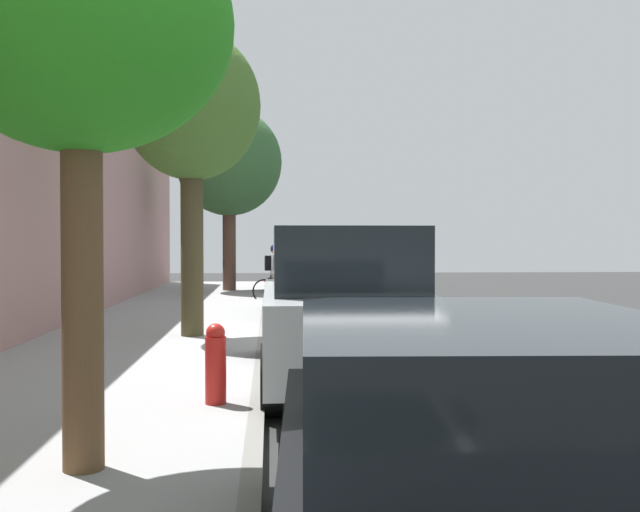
# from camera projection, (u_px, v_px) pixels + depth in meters

# --- Properties ---
(ground) EXTENTS (56.35, 56.35, 0.00)m
(ground) POSITION_uv_depth(u_px,v_px,m) (365.00, 344.00, 13.06)
(ground) COLOR #2C2C2C
(sidewalk) EXTENTS (3.86, 35.22, 0.13)m
(sidewalk) POSITION_uv_depth(u_px,v_px,m) (145.00, 343.00, 12.80)
(sidewalk) COLOR #979596
(sidewalk) RESTS_ON ground
(curb_edge) EXTENTS (0.16, 35.22, 0.13)m
(curb_edge) POSITION_uv_depth(u_px,v_px,m) (262.00, 342.00, 12.93)
(curb_edge) COLOR gray
(curb_edge) RESTS_ON ground
(lane_stripe_centre) EXTENTS (0.14, 35.80, 0.01)m
(lane_stripe_centre) POSITION_uv_depth(u_px,v_px,m) (518.00, 345.00, 12.94)
(lane_stripe_centre) COLOR white
(lane_stripe_centre) RESTS_ON ground
(lane_stripe_bike_edge) EXTENTS (0.12, 35.22, 0.01)m
(lane_stripe_bike_edge) POSITION_uv_depth(u_px,v_px,m) (346.00, 344.00, 13.03)
(lane_stripe_bike_edge) COLOR white
(lane_stripe_bike_edge) RESTS_ON ground
(building_facade) EXTENTS (0.50, 35.22, 5.78)m
(building_facade) POSITION_uv_depth(u_px,v_px,m) (14.00, 178.00, 12.59)
(building_facade) COLOR tan
(building_facade) RESTS_ON ground
(parked_sedan_grey_nearest) EXTENTS (1.88, 4.42, 1.52)m
(parked_sedan_grey_nearest) POSITION_uv_depth(u_px,v_px,m) (297.00, 271.00, 25.82)
(parked_sedan_grey_nearest) COLOR slate
(parked_sedan_grey_nearest) RESTS_ON ground
(parked_sedan_green_second) EXTENTS (1.93, 4.45, 1.52)m
(parked_sedan_green_second) POSITION_uv_depth(u_px,v_px,m) (314.00, 287.00, 17.09)
(parked_sedan_green_second) COLOR #1E512D
(parked_sedan_green_second) RESTS_ON ground
(parked_suv_silver_mid) EXTENTS (1.98, 4.71, 1.99)m
(parked_suv_silver_mid) POSITION_uv_depth(u_px,v_px,m) (341.00, 305.00, 9.24)
(parked_suv_silver_mid) COLOR #B7BABF
(parked_suv_silver_mid) RESTS_ON ground
(parked_sedan_black_far) EXTENTS (1.99, 4.47, 1.52)m
(parked_sedan_black_far) POSITION_uv_depth(u_px,v_px,m) (487.00, 498.00, 3.13)
(parked_sedan_black_far) COLOR black
(parked_sedan_black_far) RESTS_ON ground
(bicycle_at_curb) EXTENTS (1.71, 0.53, 0.76)m
(bicycle_at_curb) POSITION_uv_depth(u_px,v_px,m) (281.00, 290.00, 21.71)
(bicycle_at_curb) COLOR black
(bicycle_at_curb) RESTS_ON ground
(cyclist_with_backpack) EXTENTS (0.44, 0.62, 1.71)m
(cyclist_with_backpack) POSITION_uv_depth(u_px,v_px,m) (274.00, 267.00, 22.13)
(cyclist_with_backpack) COLOR #C6B284
(cyclist_with_backpack) RESTS_ON ground
(street_tree_near_cyclist) EXTENTS (3.56, 3.56, 6.17)m
(street_tree_near_cyclist) POSITION_uv_depth(u_px,v_px,m) (229.00, 163.00, 25.09)
(street_tree_near_cyclist) COLOR brown
(street_tree_near_cyclist) RESTS_ON sidewalk
(street_tree_mid_block) EXTENTS (2.45, 2.45, 5.43)m
(street_tree_mid_block) POSITION_uv_depth(u_px,v_px,m) (192.00, 110.00, 13.15)
(street_tree_mid_block) COLOR #484026
(street_tree_mid_block) RESTS_ON sidewalk
(street_tree_far_end) EXTENTS (2.25, 2.25, 4.27)m
(street_tree_far_end) POSITION_uv_depth(u_px,v_px,m) (81.00, 29.00, 5.46)
(street_tree_far_end) COLOR brown
(street_tree_far_end) RESTS_ON sidewalk
(fire_hydrant) EXTENTS (0.22, 0.22, 0.84)m
(fire_hydrant) POSITION_uv_depth(u_px,v_px,m) (216.00, 363.00, 7.74)
(fire_hydrant) COLOR red
(fire_hydrant) RESTS_ON sidewalk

